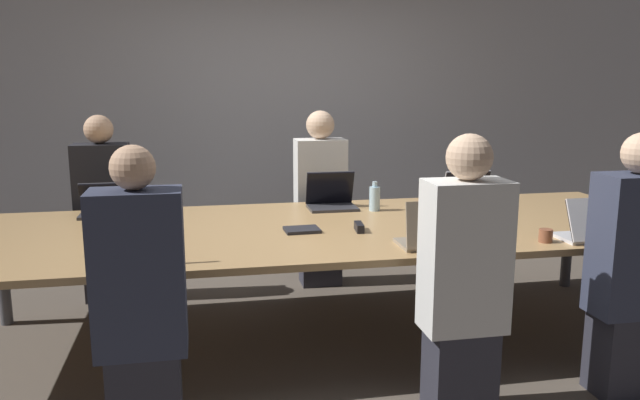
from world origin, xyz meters
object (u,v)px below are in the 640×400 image
(bottle_near_left, at_px, (94,238))
(laptop_near_right, at_px, (589,228))
(laptop_near_left, at_px, (141,249))
(person_near_midright, at_px, (464,282))
(person_far_left, at_px, (104,211))
(laptop_far_center, at_px, (331,198))
(laptop_far_left, at_px, (104,206))
(cup_near_right, at_px, (546,236))
(laptop_near_midright, at_px, (434,234))
(person_near_left, at_px, (141,305))
(bottle_near_right, at_px, (618,219))
(cup_near_midright, at_px, (477,236))
(stapler, at_px, (359,227))
(person_far_center, at_px, (320,201))
(person_near_right, at_px, (631,271))
(laptop_far_right, at_px, (468,193))
(bottle_far_left, at_px, (142,204))
(bottle_far_center, at_px, (375,198))

(bottle_near_left, distance_m, laptop_near_right, 2.77)
(laptop_near_left, distance_m, person_near_midright, 1.62)
(person_far_left, height_order, laptop_far_center, person_far_left)
(laptop_far_left, distance_m, cup_near_right, 2.86)
(laptop_near_midright, xyz_separation_m, person_near_midright, (-0.02, -0.45, -0.13))
(person_near_left, xyz_separation_m, laptop_near_right, (2.47, 0.39, 0.14))
(bottle_near_right, height_order, cup_near_midright, bottle_near_right)
(laptop_near_right, bearing_deg, stapler, -21.02)
(person_far_center, relative_size, bottle_near_right, 6.64)
(stapler, bearing_deg, person_near_left, -138.82)
(person_near_left, relative_size, stapler, 9.02)
(person_far_left, xyz_separation_m, stapler, (1.67, -1.19, 0.08))
(person_far_left, xyz_separation_m, bottle_near_left, (0.15, -1.44, 0.15))
(laptop_far_center, xyz_separation_m, laptop_near_right, (1.26, -1.19, -0.00))
(laptop_far_left, relative_size, person_near_right, 0.23)
(bottle_near_left, xyz_separation_m, laptop_near_right, (2.76, -0.24, -0.02))
(person_far_left, distance_m, laptop_near_left, 1.68)
(laptop_near_left, relative_size, stapler, 2.12)
(person_far_left, height_order, person_near_left, person_far_left)
(bottle_near_left, relative_size, cup_near_midright, 2.44)
(laptop_far_left, distance_m, person_far_center, 1.67)
(cup_near_right, height_order, laptop_far_right, laptop_far_right)
(bottle_far_left, xyz_separation_m, laptop_near_midright, (1.65, -1.11, -0.01))
(bottle_far_center, bearing_deg, laptop_near_right, -46.72)
(laptop_far_left, distance_m, cup_near_midright, 2.48)
(bottle_far_center, bearing_deg, laptop_far_left, 173.73)
(person_near_left, relative_size, cup_near_midright, 15.87)
(person_far_left, bearing_deg, bottle_far_left, -58.66)
(laptop_far_left, bearing_deg, person_near_right, -30.09)
(laptop_far_left, height_order, stapler, laptop_far_left)
(bottle_far_center, height_order, person_near_midright, person_near_midright)
(person_far_center, relative_size, person_near_left, 1.02)
(person_far_left, height_order, laptop_near_midright, person_far_left)
(laptop_near_left, relative_size, cup_near_midright, 3.73)
(person_far_left, bearing_deg, bottle_far_center, -18.08)
(person_far_left, height_order, laptop_near_right, person_far_left)
(bottle_far_center, distance_m, cup_near_midright, 1.03)
(person_near_left, xyz_separation_m, stapler, (1.23, 0.87, 0.10))
(person_near_left, height_order, laptop_near_right, person_near_left)
(bottle_far_left, height_order, stapler, bottle_far_left)
(laptop_far_left, bearing_deg, laptop_near_midright, -32.66)
(person_near_right, distance_m, laptop_near_midright, 1.02)
(stapler, bearing_deg, person_near_right, -29.23)
(person_far_left, xyz_separation_m, laptop_near_midright, (1.98, -1.65, 0.14))
(laptop_far_right, bearing_deg, person_near_midright, -114.57)
(laptop_far_center, bearing_deg, person_far_left, 163.76)
(cup_near_midright, bearing_deg, person_far_center, 109.58)
(laptop_far_left, relative_size, bottle_near_right, 1.51)
(bottle_far_left, xyz_separation_m, person_near_right, (2.57, -1.53, -0.15))
(person_far_center, bearing_deg, person_near_right, -59.61)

